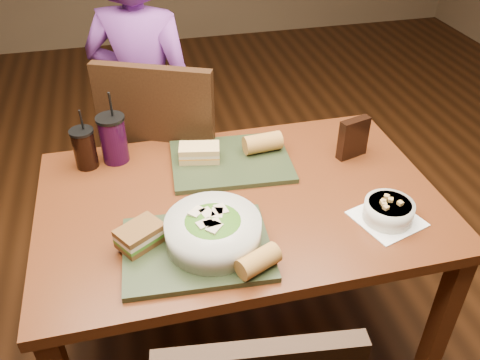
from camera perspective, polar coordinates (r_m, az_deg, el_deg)
name	(u,v)px	position (r m, az deg, el deg)	size (l,w,h in m)	color
ground	(240,340)	(2.21, 0.00, -17.51)	(6.00, 6.00, 0.00)	#381C0B
dining_table	(240,218)	(1.72, 0.00, -4.33)	(1.30, 0.85, 0.75)	#532610
chair_far	(158,159)	(2.18, -9.15, 2.31)	(0.60, 0.62, 1.05)	black
diner	(145,100)	(2.39, -10.58, 8.82)	(0.52, 0.34, 1.41)	#662D7D
tray_near	(197,249)	(1.47, -4.83, -7.69)	(0.42, 0.32, 0.02)	#232D19
tray_far	(231,161)	(1.82, -1.02, 2.13)	(0.42, 0.32, 0.02)	#232D19
salad_bowl	(213,230)	(1.45, -3.04, -5.60)	(0.27, 0.27, 0.09)	silver
soup_bowl	(389,211)	(1.62, 16.34, -3.32)	(0.23, 0.23, 0.07)	white
sandwich_near	(140,235)	(1.48, -11.16, -6.13)	(0.15, 0.14, 0.06)	#593819
sandwich_far	(199,153)	(1.81, -4.58, 3.07)	(0.15, 0.10, 0.06)	tan
baguette_near	(258,261)	(1.38, 2.07, -9.08)	(0.06, 0.06, 0.12)	#AD7533
baguette_far	(263,143)	(1.85, 2.56, 4.20)	(0.07, 0.07, 0.14)	#AD7533
cup_cola	(85,148)	(1.85, -17.05, 3.44)	(0.08, 0.08, 0.23)	black
cup_berry	(113,139)	(1.85, -14.04, 4.53)	(0.10, 0.10, 0.27)	black
chip_bag	(353,138)	(1.87, 12.59, 4.63)	(0.12, 0.04, 0.15)	black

